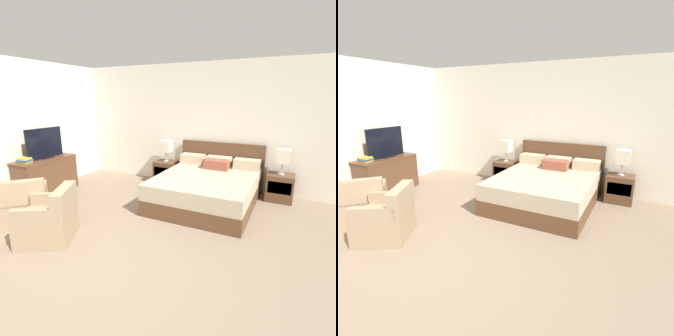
# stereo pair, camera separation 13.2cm
# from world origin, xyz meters

# --- Properties ---
(ground_plane) EXTENTS (10.33, 10.33, 0.00)m
(ground_plane) POSITION_xyz_m (0.00, 0.00, 0.00)
(ground_plane) COLOR #84705B
(wall_back) EXTENTS (7.15, 0.06, 2.69)m
(wall_back) POSITION_xyz_m (0.00, 3.47, 1.34)
(wall_back) COLOR silver
(wall_back) RESTS_ON ground
(wall_left) EXTENTS (0.06, 5.24, 2.69)m
(wall_left) POSITION_xyz_m (-3.00, 1.42, 1.34)
(wall_left) COLOR silver
(wall_left) RESTS_ON ground
(bed) EXTENTS (1.79, 2.05, 1.02)m
(bed) POSITION_xyz_m (0.52, 2.44, 0.30)
(bed) COLOR brown
(bed) RESTS_ON ground
(nightstand_left) EXTENTS (0.49, 0.43, 0.53)m
(nightstand_left) POSITION_xyz_m (-0.72, 3.17, 0.26)
(nightstand_left) COLOR brown
(nightstand_left) RESTS_ON ground
(nightstand_right) EXTENTS (0.49, 0.43, 0.53)m
(nightstand_right) POSITION_xyz_m (1.75, 3.17, 0.26)
(nightstand_right) COLOR brown
(nightstand_right) RESTS_ON ground
(table_lamp_left) EXTENTS (0.25, 0.25, 0.49)m
(table_lamp_left) POSITION_xyz_m (-0.72, 3.17, 0.88)
(table_lamp_left) COLOR #B7B7BC
(table_lamp_left) RESTS_ON nightstand_left
(table_lamp_right) EXTENTS (0.25, 0.25, 0.49)m
(table_lamp_right) POSITION_xyz_m (1.75, 3.17, 0.88)
(table_lamp_right) COLOR #B7B7BC
(table_lamp_right) RESTS_ON nightstand_right
(dresser) EXTENTS (0.54, 1.23, 0.74)m
(dresser) POSITION_xyz_m (-2.68, 1.49, 0.38)
(dresser) COLOR brown
(dresser) RESTS_ON ground
(tv) EXTENTS (0.18, 0.84, 0.62)m
(tv) POSITION_xyz_m (-2.68, 1.54, 1.04)
(tv) COLOR black
(tv) RESTS_ON dresser
(book_red_cover) EXTENTS (0.24, 0.18, 0.03)m
(book_red_cover) POSITION_xyz_m (-2.69, 1.06, 0.76)
(book_red_cover) COLOR gold
(book_red_cover) RESTS_ON dresser
(book_blue_cover) EXTENTS (0.26, 0.21, 0.03)m
(book_blue_cover) POSITION_xyz_m (-2.69, 1.06, 0.79)
(book_blue_cover) COLOR #234C8E
(book_blue_cover) RESTS_ON book_red_cover
(book_small_top) EXTENTS (0.23, 0.20, 0.04)m
(book_small_top) POSITION_xyz_m (-2.70, 1.06, 0.82)
(book_small_top) COLOR gold
(book_small_top) RESTS_ON book_blue_cover
(armchair_by_window) EXTENTS (0.97, 0.97, 0.76)m
(armchair_by_window) POSITION_xyz_m (-1.84, 0.36, 0.28)
(armchair_by_window) COLOR #9E8466
(armchair_by_window) RESTS_ON ground
(armchair_companion) EXTENTS (0.94, 0.93, 0.76)m
(armchair_companion) POSITION_xyz_m (-1.05, 0.18, 0.28)
(armchair_companion) COLOR #9E8466
(armchair_companion) RESTS_ON ground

